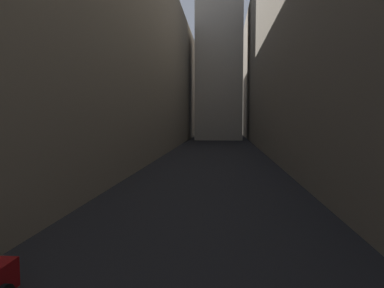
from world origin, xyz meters
name	(u,v)px	position (x,y,z in m)	size (l,w,h in m)	color
ground_plane	(215,153)	(0.00, 48.00, 0.00)	(264.00, 264.00, 0.00)	black
building_block_left	(118,65)	(-11.82, 50.00, 10.43)	(12.64, 108.00, 20.86)	#756B5B
building_block_right	(317,43)	(11.46, 50.00, 12.57)	(11.92, 108.00, 25.14)	#756B5B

